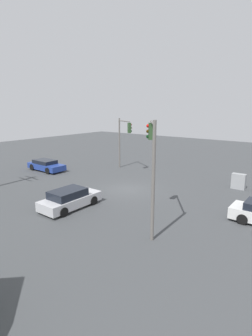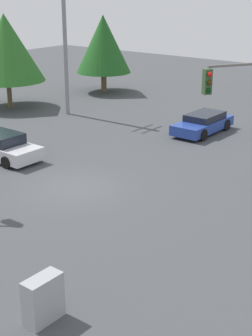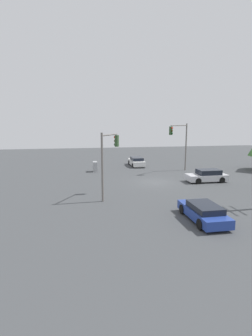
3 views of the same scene
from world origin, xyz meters
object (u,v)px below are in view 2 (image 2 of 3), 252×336
electrical_cabinet (43,299)px  sedan_silver (2,146)px  sedan_blue (203,123)px  traffic_signal_main (242,101)px

electrical_cabinet → sedan_silver: bearing=55.4°
sedan_silver → electrical_cabinet: sedan_silver is taller
sedan_blue → electrical_cabinet: size_ratio=3.44×
sedan_silver → electrical_cabinet: size_ratio=3.30×
sedan_blue → traffic_signal_main: 9.33m
sedan_blue → traffic_signal_main: bearing=130.2°
sedan_silver → electrical_cabinet: bearing=55.4°
sedan_blue → electrical_cabinet: (-19.04, -6.10, 0.07)m
sedan_silver → sedan_blue: (10.82, -5.82, -0.06)m
sedan_blue → traffic_signal_main: size_ratio=0.81×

